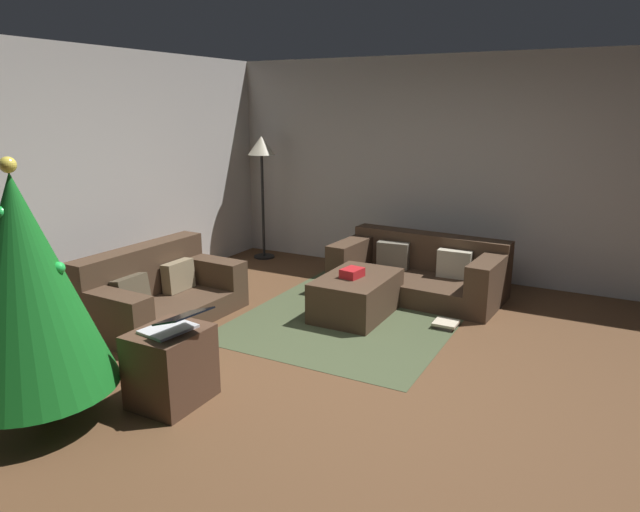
% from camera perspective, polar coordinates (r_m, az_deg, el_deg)
% --- Properties ---
extents(ground_plane, '(6.40, 6.40, 0.00)m').
position_cam_1_polar(ground_plane, '(4.47, 3.53, -12.30)').
color(ground_plane, brown).
extents(rear_partition, '(6.40, 0.12, 2.60)m').
position_cam_1_polar(rear_partition, '(6.04, -24.60, 6.52)').
color(rear_partition, '#BCB7B2').
rests_on(rear_partition, ground_plane).
extents(corner_partition, '(0.12, 6.40, 2.60)m').
position_cam_1_polar(corner_partition, '(7.00, 14.66, 8.35)').
color(corner_partition, '#B5B0AB').
rests_on(corner_partition, ground_plane).
extents(couch_left, '(1.56, 0.90, 0.71)m').
position_cam_1_polar(couch_left, '(5.78, -15.94, -3.54)').
color(couch_left, '#473323').
rests_on(couch_left, ground_plane).
extents(couch_right, '(1.04, 1.85, 0.63)m').
position_cam_1_polar(couch_right, '(6.41, 9.98, -1.53)').
color(couch_right, '#473323').
rests_on(couch_right, ground_plane).
extents(ottoman, '(0.97, 0.63, 0.40)m').
position_cam_1_polar(ottoman, '(5.71, 3.66, -3.93)').
color(ottoman, '#473323').
rests_on(ottoman, ground_plane).
extents(gift_box, '(0.24, 0.20, 0.09)m').
position_cam_1_polar(gift_box, '(5.60, 3.22, -1.69)').
color(gift_box, red).
rests_on(gift_box, ottoman).
extents(tv_remote, '(0.10, 0.17, 0.02)m').
position_cam_1_polar(tv_remote, '(5.72, 3.01, -1.66)').
color(tv_remote, black).
rests_on(tv_remote, ottoman).
extents(christmas_tree, '(1.04, 1.04, 1.74)m').
position_cam_1_polar(christmas_tree, '(4.05, -27.38, -2.54)').
color(christmas_tree, brown).
rests_on(christmas_tree, ground_plane).
extents(side_table, '(0.52, 0.44, 0.54)m').
position_cam_1_polar(side_table, '(4.20, -14.63, -10.58)').
color(side_table, '#4C3323').
rests_on(side_table, ground_plane).
extents(laptop, '(0.39, 0.47, 0.19)m').
position_cam_1_polar(laptop, '(4.02, -14.35, -6.61)').
color(laptop, silver).
rests_on(laptop, side_table).
extents(book_stack, '(0.26, 0.22, 0.06)m').
position_cam_1_polar(book_stack, '(5.57, 12.51, -6.64)').
color(book_stack, '#4C423D').
rests_on(book_stack, ground_plane).
extents(corner_lamp, '(0.36, 0.36, 1.64)m').
position_cam_1_polar(corner_lamp, '(7.67, -5.84, 9.98)').
color(corner_lamp, black).
rests_on(corner_lamp, ground_plane).
extents(area_rug, '(2.60, 2.00, 0.01)m').
position_cam_1_polar(area_rug, '(5.78, 3.63, -5.78)').
color(area_rug, '#414B30').
rests_on(area_rug, ground_plane).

